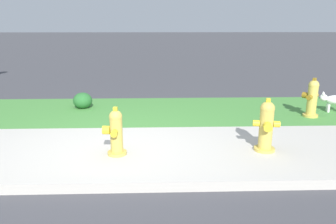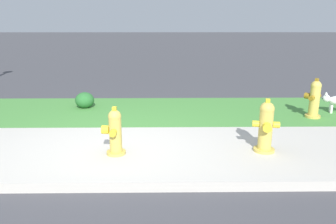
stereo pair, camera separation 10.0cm
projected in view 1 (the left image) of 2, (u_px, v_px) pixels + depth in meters
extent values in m
plane|color=#424247|center=(116.00, 151.00, 4.73)|extent=(120.00, 120.00, 0.00)
cube|color=#BCB7AD|center=(116.00, 151.00, 4.73)|extent=(18.00, 2.12, 0.01)
cube|color=#47893D|center=(128.00, 111.00, 6.88)|extent=(18.00, 2.34, 0.01)
cube|color=#BCB7AD|center=(103.00, 185.00, 3.61)|extent=(18.00, 0.16, 0.12)
cylinder|color=gold|center=(117.00, 153.00, 4.59)|extent=(0.27, 0.27, 0.05)
cylinder|color=gold|center=(116.00, 134.00, 4.52)|extent=(0.17, 0.17, 0.51)
sphere|color=gold|center=(116.00, 117.00, 4.45)|extent=(0.18, 0.18, 0.18)
cube|color=yellow|center=(115.00, 109.00, 4.42)|extent=(0.06, 0.06, 0.06)
cylinder|color=yellow|center=(114.00, 133.00, 4.37)|extent=(0.10, 0.10, 0.09)
cylinder|color=yellow|center=(118.00, 127.00, 4.63)|extent=(0.10, 0.10, 0.09)
cylinder|color=yellow|center=(106.00, 130.00, 4.51)|extent=(0.11, 0.13, 0.12)
cylinder|color=gold|center=(264.00, 149.00, 4.73)|extent=(0.30, 0.30, 0.05)
cylinder|color=gold|center=(266.00, 128.00, 4.65)|extent=(0.19, 0.19, 0.58)
sphere|color=gold|center=(268.00, 109.00, 4.57)|extent=(0.20, 0.20, 0.20)
cube|color=yellow|center=(268.00, 100.00, 4.54)|extent=(0.07, 0.07, 0.06)
cylinder|color=yellow|center=(277.00, 124.00, 4.61)|extent=(0.11, 0.11, 0.09)
cylinder|color=yellow|center=(256.00, 123.00, 4.65)|extent=(0.11, 0.11, 0.09)
cylinder|color=yellow|center=(268.00, 127.00, 4.49)|extent=(0.14, 0.12, 0.12)
cylinder|color=gold|center=(310.00, 115.00, 6.45)|extent=(0.29, 0.29, 0.05)
cylinder|color=gold|center=(312.00, 100.00, 6.37)|extent=(0.19, 0.19, 0.58)
sphere|color=gold|center=(314.00, 85.00, 6.29)|extent=(0.20, 0.20, 0.20)
cube|color=olive|center=(315.00, 79.00, 6.26)|extent=(0.08, 0.08, 0.06)
cylinder|color=olive|center=(309.00, 97.00, 6.26)|extent=(0.13, 0.13, 0.09)
cylinder|color=olive|center=(316.00, 95.00, 6.44)|extent=(0.13, 0.13, 0.09)
cylinder|color=olive|center=(305.00, 95.00, 6.45)|extent=(0.16, 0.15, 0.12)
ellipsoid|color=white|center=(335.00, 100.00, 6.72)|extent=(0.42, 0.28, 0.19)
sphere|color=white|center=(323.00, 98.00, 6.76)|extent=(0.15, 0.15, 0.15)
sphere|color=black|center=(320.00, 98.00, 6.78)|extent=(0.03, 0.03, 0.03)
cone|color=white|center=(324.00, 93.00, 6.70)|extent=(0.06, 0.06, 0.07)
cone|color=white|center=(323.00, 93.00, 6.77)|extent=(0.06, 0.06, 0.07)
cylinder|color=white|center=(328.00, 108.00, 6.74)|extent=(0.05, 0.05, 0.17)
cylinder|color=white|center=(327.00, 107.00, 6.84)|extent=(0.05, 0.05, 0.17)
ellipsoid|color=#28662D|center=(83.00, 101.00, 7.05)|extent=(0.40, 0.40, 0.34)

